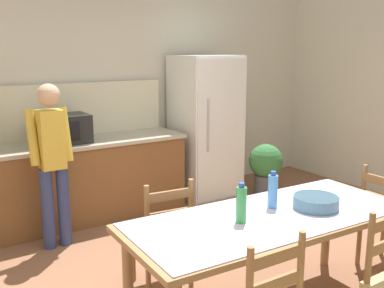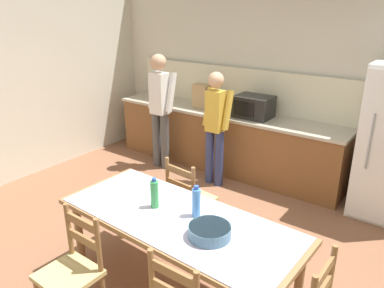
{
  "view_description": "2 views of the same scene",
  "coord_description": "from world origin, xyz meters",
  "px_view_note": "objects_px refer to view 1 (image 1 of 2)",
  "views": [
    {
      "loc": [
        -1.99,
        -2.42,
        1.88
      ],
      "look_at": [
        -0.23,
        0.26,
        1.19
      ],
      "focal_mm": 42.0,
      "sensor_mm": 36.0,
      "label": 1
    },
    {
      "loc": [
        1.7,
        -2.35,
        2.37
      ],
      "look_at": [
        -0.17,
        0.23,
        1.18
      ],
      "focal_mm": 35.0,
      "sensor_mm": 36.0,
      "label": 2
    }
  ],
  "objects_px": {
    "bottle_near_centre": "(241,204)",
    "potted_plant": "(266,166)",
    "refrigerator": "(206,127)",
    "bottle_off_centre": "(273,191)",
    "microwave": "(64,129)",
    "serving_bowl": "(316,201)",
    "person_at_counter": "(52,157)",
    "chair_side_far_left": "(163,235)",
    "dining_table": "(270,225)"
  },
  "relations": [
    {
      "from": "bottle_near_centre",
      "to": "potted_plant",
      "type": "xyz_separation_m",
      "value": [
        2.1,
        2.04,
        -0.49
      ]
    },
    {
      "from": "bottle_off_centre",
      "to": "serving_bowl",
      "type": "bearing_deg",
      "value": -35.93
    },
    {
      "from": "refrigerator",
      "to": "bottle_off_centre",
      "type": "xyz_separation_m",
      "value": [
        -1.08,
        -2.37,
        -0.02
      ]
    },
    {
      "from": "chair_side_far_left",
      "to": "refrigerator",
      "type": "bearing_deg",
      "value": -126.74
    },
    {
      "from": "bottle_near_centre",
      "to": "serving_bowl",
      "type": "distance_m",
      "value": 0.63
    },
    {
      "from": "refrigerator",
      "to": "microwave",
      "type": "bearing_deg",
      "value": 179.4
    },
    {
      "from": "chair_side_far_left",
      "to": "potted_plant",
      "type": "distance_m",
      "value": 2.63
    },
    {
      "from": "bottle_near_centre",
      "to": "bottle_off_centre",
      "type": "xyz_separation_m",
      "value": [
        0.36,
        0.09,
        0.0
      ]
    },
    {
      "from": "bottle_off_centre",
      "to": "person_at_counter",
      "type": "xyz_separation_m",
      "value": [
        -1.02,
        1.87,
        0.0
      ]
    },
    {
      "from": "refrigerator",
      "to": "person_at_counter",
      "type": "height_order",
      "value": "refrigerator"
    },
    {
      "from": "potted_plant",
      "to": "bottle_off_centre",
      "type": "bearing_deg",
      "value": -131.79
    },
    {
      "from": "serving_bowl",
      "to": "person_at_counter",
      "type": "bearing_deg",
      "value": 121.69
    },
    {
      "from": "bottle_near_centre",
      "to": "chair_side_far_left",
      "type": "bearing_deg",
      "value": 103.81
    },
    {
      "from": "bottle_off_centre",
      "to": "potted_plant",
      "type": "xyz_separation_m",
      "value": [
        1.74,
        1.94,
        -0.49
      ]
    },
    {
      "from": "bottle_near_centre",
      "to": "serving_bowl",
      "type": "xyz_separation_m",
      "value": [
        0.62,
        -0.09,
        -0.07
      ]
    },
    {
      "from": "chair_side_far_left",
      "to": "person_at_counter",
      "type": "bearing_deg",
      "value": -62.64
    },
    {
      "from": "dining_table",
      "to": "chair_side_far_left",
      "type": "height_order",
      "value": "chair_side_far_left"
    },
    {
      "from": "potted_plant",
      "to": "serving_bowl",
      "type": "bearing_deg",
      "value": -124.97
    },
    {
      "from": "serving_bowl",
      "to": "chair_side_far_left",
      "type": "relative_size",
      "value": 0.35
    },
    {
      "from": "refrigerator",
      "to": "dining_table",
      "type": "xyz_separation_m",
      "value": [
        -1.19,
        -2.47,
        -0.22
      ]
    },
    {
      "from": "dining_table",
      "to": "bottle_near_centre",
      "type": "bearing_deg",
      "value": 177.63
    },
    {
      "from": "refrigerator",
      "to": "bottle_off_centre",
      "type": "bearing_deg",
      "value": -114.56
    },
    {
      "from": "chair_side_far_left",
      "to": "bottle_near_centre",
      "type": "bearing_deg",
      "value": 110.22
    },
    {
      "from": "dining_table",
      "to": "person_at_counter",
      "type": "xyz_separation_m",
      "value": [
        -0.91,
        1.97,
        0.2
      ]
    },
    {
      "from": "microwave",
      "to": "person_at_counter",
      "type": "height_order",
      "value": "person_at_counter"
    },
    {
      "from": "microwave",
      "to": "bottle_near_centre",
      "type": "relative_size",
      "value": 1.85
    },
    {
      "from": "person_at_counter",
      "to": "bottle_near_centre",
      "type": "bearing_deg",
      "value": -161.63
    },
    {
      "from": "person_at_counter",
      "to": "potted_plant",
      "type": "relative_size",
      "value": 2.35
    },
    {
      "from": "bottle_near_centre",
      "to": "serving_bowl",
      "type": "height_order",
      "value": "bottle_near_centre"
    },
    {
      "from": "bottle_near_centre",
      "to": "bottle_off_centre",
      "type": "height_order",
      "value": "same"
    },
    {
      "from": "microwave",
      "to": "person_at_counter",
      "type": "xyz_separation_m",
      "value": [
        -0.29,
        -0.52,
        -0.16
      ]
    },
    {
      "from": "person_at_counter",
      "to": "dining_table",
      "type": "bearing_deg",
      "value": -155.26
    },
    {
      "from": "microwave",
      "to": "potted_plant",
      "type": "xyz_separation_m",
      "value": [
        2.47,
        -0.45,
        -0.66
      ]
    },
    {
      "from": "microwave",
      "to": "bottle_off_centre",
      "type": "xyz_separation_m",
      "value": [
        0.73,
        -2.39,
        -0.16
      ]
    },
    {
      "from": "refrigerator",
      "to": "bottle_off_centre",
      "type": "height_order",
      "value": "refrigerator"
    },
    {
      "from": "microwave",
      "to": "potted_plant",
      "type": "height_order",
      "value": "microwave"
    },
    {
      "from": "refrigerator",
      "to": "bottle_near_centre",
      "type": "xyz_separation_m",
      "value": [
        -1.45,
        -2.46,
        -0.02
      ]
    },
    {
      "from": "chair_side_far_left",
      "to": "potted_plant",
      "type": "height_order",
      "value": "chair_side_far_left"
    },
    {
      "from": "bottle_near_centre",
      "to": "potted_plant",
      "type": "distance_m",
      "value": 2.97
    },
    {
      "from": "bottle_near_centre",
      "to": "bottle_off_centre",
      "type": "relative_size",
      "value": 1.0
    },
    {
      "from": "serving_bowl",
      "to": "chair_side_far_left",
      "type": "bearing_deg",
      "value": 134.18
    },
    {
      "from": "bottle_off_centre",
      "to": "chair_side_far_left",
      "type": "xyz_separation_m",
      "value": [
        -0.54,
        0.64,
        -0.44
      ]
    },
    {
      "from": "refrigerator",
      "to": "potted_plant",
      "type": "bearing_deg",
      "value": -33.3
    },
    {
      "from": "serving_bowl",
      "to": "refrigerator",
      "type": "bearing_deg",
      "value": 71.92
    },
    {
      "from": "microwave",
      "to": "serving_bowl",
      "type": "distance_m",
      "value": 2.76
    },
    {
      "from": "refrigerator",
      "to": "dining_table",
      "type": "relative_size",
      "value": 0.86
    },
    {
      "from": "serving_bowl",
      "to": "dining_table",
      "type": "bearing_deg",
      "value": 167.55
    },
    {
      "from": "bottle_near_centre",
      "to": "person_at_counter",
      "type": "xyz_separation_m",
      "value": [
        -0.65,
        1.96,
        0.0
      ]
    },
    {
      "from": "refrigerator",
      "to": "potted_plant",
      "type": "height_order",
      "value": "refrigerator"
    },
    {
      "from": "dining_table",
      "to": "chair_side_far_left",
      "type": "relative_size",
      "value": 2.3
    }
  ]
}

